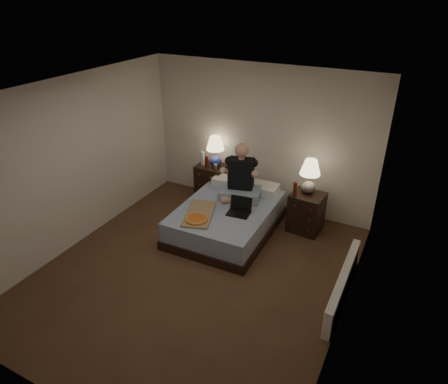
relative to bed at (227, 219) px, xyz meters
The scene contains 19 objects.
floor 1.18m from the bed, 85.91° to the right, with size 4.00×4.50×0.00m, color brown.
ceiling 2.55m from the bed, 85.91° to the right, with size 4.00×4.50×0.00m, color white.
wall_back 1.50m from the bed, 85.72° to the left, with size 4.00×2.50×0.00m, color silver.
wall_front 3.55m from the bed, 88.61° to the right, with size 4.00×2.50×0.00m, color silver.
wall_left 2.46m from the bed, 149.01° to the right, with size 4.50×2.50×0.00m, color silver.
wall_right 2.59m from the bed, 28.95° to the right, with size 4.50×2.50×0.00m, color silver.
bed is the anchor object (origin of this frame).
nightstand_left 1.18m from the bed, 130.32° to the left, with size 0.51×0.46×0.67m, color black.
nightstand_right 1.28m from the bed, 28.99° to the left, with size 0.50×0.45×0.65m, color black.
lamp_left 1.34m from the bed, 127.34° to the left, with size 0.32×0.32×0.56m, color #293A98, non-canonical shape.
lamp_right 1.47m from the bed, 32.06° to the left, with size 0.32×0.32×0.56m, color gray, non-canonical shape.
water_bottle 1.37m from the bed, 137.46° to the left, with size 0.07×0.07×0.25m, color silver.
soda_can 1.10m from the bed, 128.45° to the left, with size 0.07×0.07×0.10m, color #A8A7A3.
beer_bottle_left 1.22m from the bed, 135.94° to the left, with size 0.06×0.06×0.23m, color #591B0C.
beer_bottle_right 1.18m from the bed, 26.85° to the left, with size 0.06×0.06×0.23m, color #541E0C.
person 0.78m from the bed, 80.40° to the left, with size 0.66×0.52×0.93m, color black, non-canonical shape.
laptop 0.46m from the bed, 25.25° to the right, with size 0.34×0.28×0.24m, color black, non-canonical shape.
pizza_box 0.69m from the bed, 107.32° to the right, with size 0.40×0.76×0.08m, color tan, non-canonical shape.
radiator 2.14m from the bed, 19.57° to the right, with size 0.10×1.60×0.40m, color white.
Camera 1 is at (2.40, -3.75, 3.58)m, focal length 32.00 mm.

